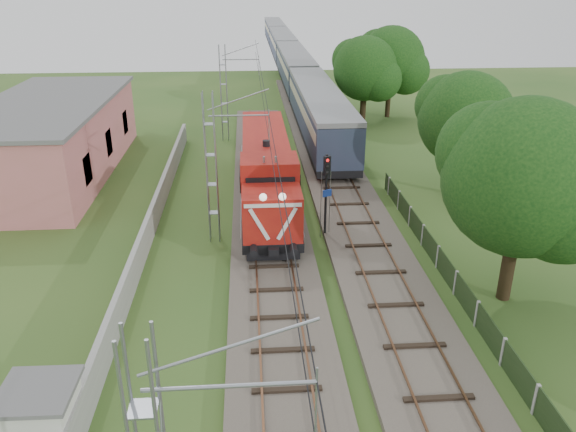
{
  "coord_description": "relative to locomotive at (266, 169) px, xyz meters",
  "views": [
    {
      "loc": [
        -1.06,
        -15.69,
        13.27
      ],
      "look_at": [
        0.8,
        9.86,
        2.2
      ],
      "focal_mm": 35.0,
      "sensor_mm": 36.0,
      "label": 1
    }
  ],
  "objects": [
    {
      "name": "boundary_wall",
      "position": [
        -6.5,
        -5.02,
        -1.5
      ],
      "size": [
        0.25,
        40.0,
        1.5
      ],
      "primitive_type": "cube",
      "color": "#9E9E99",
      "rests_on": "ground"
    },
    {
      "name": "tree_d",
      "position": [
        13.11,
        22.49,
        3.26
      ],
      "size": [
        6.81,
        6.49,
        8.83
      ],
      "color": "#322314",
      "rests_on": "ground"
    },
    {
      "name": "fence",
      "position": [
        8.0,
        -14.02,
        -1.65
      ],
      "size": [
        0.12,
        32.0,
        1.2
      ],
      "color": "black",
      "rests_on": "ground"
    },
    {
      "name": "tree_a",
      "position": [
        10.15,
        -11.96,
        3.34
      ],
      "size": [
        6.92,
        6.59,
        8.97
      ],
      "color": "#322314",
      "rests_on": "ground"
    },
    {
      "name": "relay_hut",
      "position": [
        -7.4,
        -19.33,
        -1.13
      ],
      "size": [
        2.21,
        2.21,
        2.24
      ],
      "color": "silver",
      "rests_on": "ground"
    },
    {
      "name": "signal_post",
      "position": [
        2.96,
        -5.3,
        1.0
      ],
      "size": [
        0.5,
        0.41,
        4.74
      ],
      "color": "black",
      "rests_on": "ground"
    },
    {
      "name": "coach_rake",
      "position": [
        5.0,
        51.21,
        0.42
      ],
      "size": [
        3.27,
        97.56,
        3.78
      ],
      "color": "black",
      "rests_on": "ground"
    },
    {
      "name": "ground",
      "position": [
        0.0,
        -17.02,
        -2.25
      ],
      "size": [
        140.0,
        140.0,
        0.0
      ],
      "primitive_type": "plane",
      "color": "#2D521E",
      "rests_on": "ground"
    },
    {
      "name": "locomotive",
      "position": [
        0.0,
        0.0,
        0.0
      ],
      "size": [
        3.02,
        17.25,
        4.38
      ],
      "color": "black",
      "rests_on": "ground"
    },
    {
      "name": "track_side",
      "position": [
        5.0,
        2.98,
        -2.07
      ],
      "size": [
        4.2,
        80.0,
        0.45
      ],
      "color": "#6B6054",
      "rests_on": "ground"
    },
    {
      "name": "station_building",
      "position": [
        -15.0,
        6.98,
        0.38
      ],
      "size": [
        8.4,
        20.4,
        5.22
      ],
      "color": "#B76662",
      "rests_on": "ground"
    },
    {
      "name": "tree_b",
      "position": [
        12.47,
        0.57,
        2.72
      ],
      "size": [
        6.15,
        5.85,
        7.97
      ],
      "color": "#322314",
      "rests_on": "ground"
    },
    {
      "name": "catenary",
      "position": [
        -2.95,
        -5.02,
        1.79
      ],
      "size": [
        3.31,
        70.0,
        8.0
      ],
      "color": "gray",
      "rests_on": "ground"
    },
    {
      "name": "tree_c",
      "position": [
        10.11,
        20.23,
        2.83
      ],
      "size": [
        6.29,
        5.99,
        8.15
      ],
      "color": "#322314",
      "rests_on": "ground"
    },
    {
      "name": "track_main",
      "position": [
        0.0,
        -10.02,
        -2.07
      ],
      "size": [
        4.2,
        70.0,
        0.45
      ],
      "color": "#6B6054",
      "rests_on": "ground"
    }
  ]
}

